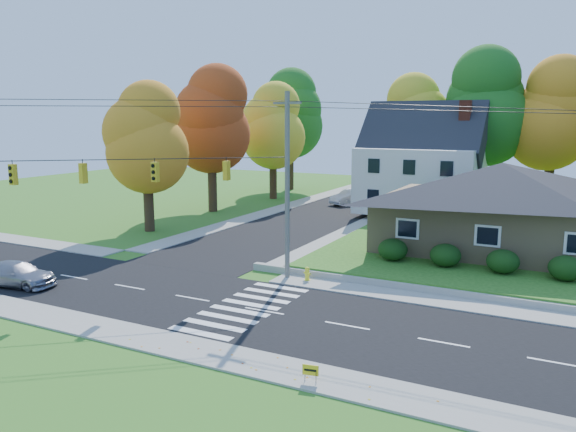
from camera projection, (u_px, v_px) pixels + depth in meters
name	position (u px, v px, depth m)	size (l,w,h in m)	color
ground	(264.00, 311.00, 25.36)	(120.00, 120.00, 0.00)	#3D7923
road_main	(264.00, 311.00, 25.36)	(90.00, 8.00, 0.02)	black
road_cross	(328.00, 213.00, 51.75)	(8.00, 44.00, 0.02)	black
sidewalk_north	(311.00, 282.00, 29.74)	(90.00, 2.00, 0.08)	#9C9A90
sidewalk_south	(198.00, 351.00, 20.97)	(90.00, 2.00, 0.08)	#9C9A90
ranch_house	(500.00, 205.00, 35.23)	(14.60, 10.60, 5.40)	tan
colonial_house	(422.00, 165.00, 49.10)	(10.40, 8.40, 9.60)	silver
hedge_row	(474.00, 258.00, 30.39)	(10.70, 1.70, 1.27)	#163A10
traffic_infrastructure	(275.00, 195.00, 25.73)	(38.10, 10.66, 10.00)	#666059
tree_lot_0	(418.00, 122.00, 54.64)	(6.72, 6.72, 12.51)	#3F2A19
tree_lot_1	(481.00, 107.00, 50.84)	(7.84, 7.84, 14.60)	#3F2A19
tree_lot_2	(554.00, 114.00, 49.14)	(7.28, 7.28, 13.56)	#3F2A19
tree_west_0	(146.00, 138.00, 42.29)	(6.16, 6.16, 11.47)	#3F2A19
tree_west_1	(211.00, 120.00, 51.28)	(7.28, 7.28, 13.56)	#3F2A19
tree_west_2	(273.00, 126.00, 59.71)	(6.72, 6.72, 12.51)	#3F2A19
tree_west_3	(290.00, 114.00, 67.40)	(7.84, 7.84, 14.60)	#3F2A19
silver_sedan	(17.00, 274.00, 29.08)	(1.74, 4.28, 1.24)	#92919D
white_car	(350.00, 197.00, 56.64)	(1.59, 4.56, 1.50)	#B5B5C1
fire_hydrant	(307.00, 274.00, 29.97)	(0.45, 0.35, 0.80)	yellow
yard_sign	(310.00, 371.00, 18.31)	(0.54, 0.13, 0.68)	black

